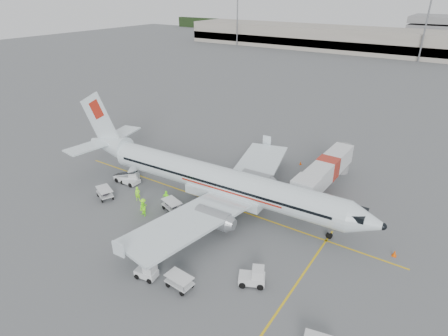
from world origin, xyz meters
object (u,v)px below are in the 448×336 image
Objects in this scene: tug_mid at (146,271)px; belt_loader at (126,174)px; tug_aft at (130,176)px; aircraft at (220,163)px; tug_fore at (252,276)px; jet_bridge at (327,175)px.

belt_loader is at bearing 133.17° from tug_mid.
tug_mid is at bearing -72.16° from tug_aft.
aircraft is 15.03m from tug_mid.
tug_aft is (-23.17, 7.67, 0.04)m from tug_fore.
tug_fore reaches higher than tug_mid.
tug_aft is at bearing 136.01° from tug_fore.
belt_loader is at bearing -149.31° from jet_bridge.
belt_loader is 0.53m from tug_aft.
tug_aft is (0.14, 0.36, -0.37)m from belt_loader.
belt_loader is (-22.70, -12.75, -0.90)m from jet_bridge.
aircraft reaches higher than belt_loader.
belt_loader is at bearing -143.33° from tug_aft.
aircraft is 2.37× the size of jet_bridge.
jet_bridge is at bearing 66.06° from tug_fore.
aircraft is at bearing 88.05° from tug_mid.
tug_mid is (-8.28, -4.52, -0.12)m from tug_fore.
tug_aft reaches higher than tug_fore.
jet_bridge is (9.33, 10.39, -3.26)m from aircraft.
tug_fore is (0.61, -20.06, -1.31)m from jet_bridge.
tug_fore is at bearing -51.17° from tug_aft.
tug_aft is (-13.23, -2.00, -4.53)m from aircraft.
jet_bridge is at bearing 45.70° from aircraft.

